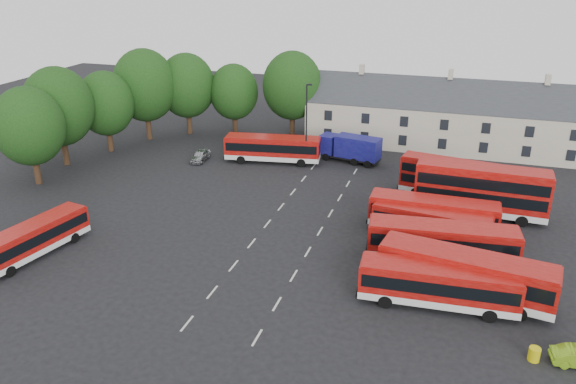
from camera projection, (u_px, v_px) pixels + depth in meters
name	position (u px, v px, depth m)	size (l,w,h in m)	color
ground	(260.00, 233.00, 49.77)	(140.00, 140.00, 0.00)	black
lane_markings	(293.00, 227.00, 50.82)	(5.15, 33.80, 0.01)	beige
treeline	(157.00, 96.00, 70.03)	(29.92, 32.59, 12.01)	black
terrace_houses	(446.00, 119.00, 70.74)	(35.70, 7.13, 10.06)	beige
bus_row_a	(438.00, 283.00, 38.68)	(10.94, 3.15, 3.06)	silver
bus_row_b	(466.00, 272.00, 39.64)	(12.43, 4.58, 3.43)	silver
bus_row_c	(442.00, 240.00, 44.29)	(11.80, 3.86, 3.28)	silver
bus_row_d	(431.00, 222.00, 48.01)	(10.20, 3.61, 2.82)	silver
bus_row_e	(433.00, 212.00, 49.38)	(11.10, 2.58, 3.14)	silver
bus_dd_south	(481.00, 188.00, 52.16)	(12.02, 3.13, 4.90)	silver
bus_dd_north	(451.00, 177.00, 56.18)	(10.15, 3.88, 4.06)	silver
bus_west	(33.00, 237.00, 45.37)	(3.96, 10.09, 2.78)	silver
bus_north	(273.00, 147.00, 66.38)	(11.47, 4.29, 3.17)	silver
box_truck	(351.00, 147.00, 66.59)	(7.63, 3.69, 3.20)	black
silver_car	(200.00, 156.00, 67.38)	(1.52, 3.78, 1.29)	#A4A6AB
grit_bin	(534.00, 354.00, 33.89)	(0.70, 0.70, 0.88)	#CBBD0B
lamppost	(307.00, 124.00, 63.64)	(0.68, 0.29, 9.77)	black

